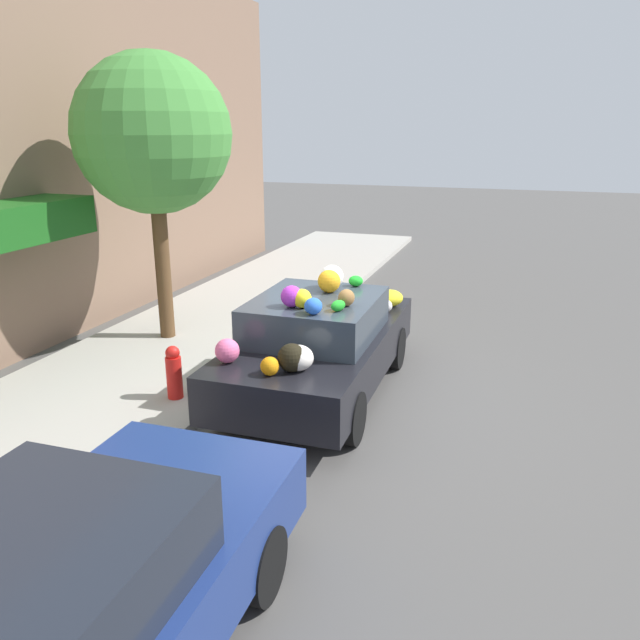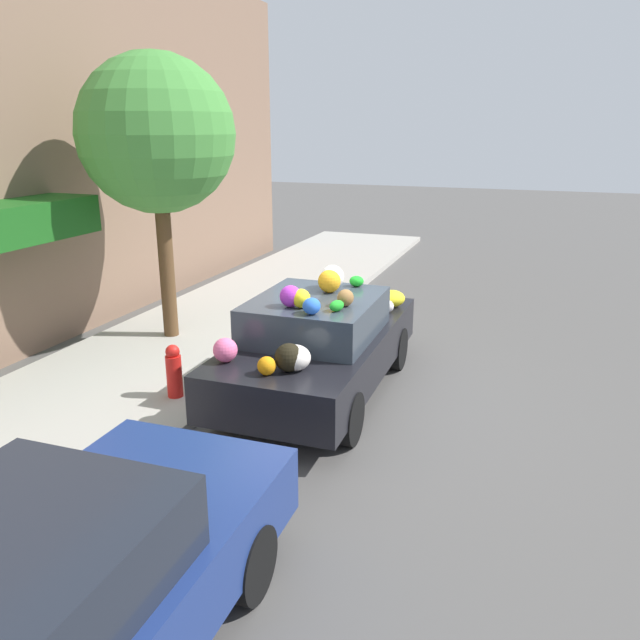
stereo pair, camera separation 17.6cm
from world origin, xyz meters
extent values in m
plane|color=#565451|center=(0.00, 0.00, 0.00)|extent=(60.00, 60.00, 0.00)
cube|color=#B2ADA3|center=(0.00, 2.70, 0.06)|extent=(24.00, 3.20, 0.12)
cube|color=#846651|center=(0.00, 4.95, 3.25)|extent=(18.00, 0.30, 6.49)
cylinder|color=brown|center=(1.10, 3.09, 1.31)|extent=(0.24, 0.24, 2.38)
sphere|color=#47933D|center=(1.10, 3.09, 3.34)|extent=(2.39, 2.39, 2.39)
cylinder|color=red|center=(-1.00, 1.66, 0.40)|extent=(0.20, 0.20, 0.55)
sphere|color=red|center=(-1.00, 1.66, 0.73)|extent=(0.18, 0.18, 0.18)
cube|color=black|center=(0.00, 0.04, 0.60)|extent=(3.97, 1.77, 0.58)
cube|color=#333D47|center=(-0.16, 0.04, 1.13)|extent=(1.80, 1.53, 0.49)
cylinder|color=black|center=(1.21, 0.85, 0.31)|extent=(0.62, 0.19, 0.62)
cylinder|color=black|center=(1.23, -0.73, 0.31)|extent=(0.62, 0.19, 0.62)
cylinder|color=black|center=(-1.23, 0.82, 0.31)|extent=(0.62, 0.19, 0.62)
cylinder|color=black|center=(-1.21, -0.76, 0.31)|extent=(0.62, 0.19, 0.62)
ellipsoid|color=yellow|center=(1.43, -0.55, 1.01)|extent=(0.53, 0.55, 0.25)
sphere|color=black|center=(-1.44, -0.12, 1.04)|extent=(0.40, 0.40, 0.32)
sphere|color=purple|center=(-0.64, 0.18, 1.51)|extent=(0.37, 0.37, 0.26)
ellipsoid|color=green|center=(-0.63, -0.40, 1.44)|extent=(0.25, 0.20, 0.13)
sphere|color=white|center=(1.06, -0.19, 1.00)|extent=(0.32, 0.32, 0.23)
sphere|color=white|center=(0.38, 0.01, 1.53)|extent=(0.42, 0.42, 0.31)
ellipsoid|color=blue|center=(-0.84, -0.16, 1.47)|extent=(0.28, 0.25, 0.19)
sphere|color=orange|center=(0.16, -0.03, 1.52)|extent=(0.38, 0.38, 0.30)
sphere|color=pink|center=(0.82, 0.53, 1.01)|extent=(0.31, 0.31, 0.24)
sphere|color=gold|center=(1.13, 0.01, 0.97)|extent=(0.24, 0.24, 0.18)
sphere|color=purple|center=(1.54, -0.14, 1.01)|extent=(0.28, 0.28, 0.25)
sphere|color=blue|center=(1.23, 0.49, 0.97)|extent=(0.23, 0.23, 0.16)
ellipsoid|color=green|center=(0.58, -0.27, 1.45)|extent=(0.18, 0.20, 0.14)
ellipsoid|color=yellow|center=(-0.63, 0.06, 1.49)|extent=(0.34, 0.32, 0.23)
ellipsoid|color=white|center=(-1.38, -0.17, 1.03)|extent=(0.37, 0.37, 0.28)
ellipsoid|color=olive|center=(-0.39, -0.42, 1.48)|extent=(0.25, 0.23, 0.21)
ellipsoid|color=brown|center=(1.66, 0.30, 0.99)|extent=(0.23, 0.24, 0.21)
sphere|color=white|center=(1.12, -0.58, 0.98)|extent=(0.19, 0.19, 0.18)
sphere|color=orange|center=(-1.62, 0.06, 0.99)|extent=(0.22, 0.22, 0.21)
sphere|color=pink|center=(-1.43, 0.67, 1.03)|extent=(0.37, 0.37, 0.28)
cube|color=navy|center=(-5.11, -0.04, 0.58)|extent=(4.30, 1.79, 0.56)
cylinder|color=black|center=(-3.81, 0.76, 0.30)|extent=(0.60, 0.19, 0.60)
cylinder|color=black|center=(-3.78, -0.79, 0.30)|extent=(0.60, 0.19, 0.60)
camera|label=1|loc=(-7.36, -2.47, 3.47)|focal=35.00mm
camera|label=2|loc=(-7.30, -2.64, 3.47)|focal=35.00mm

